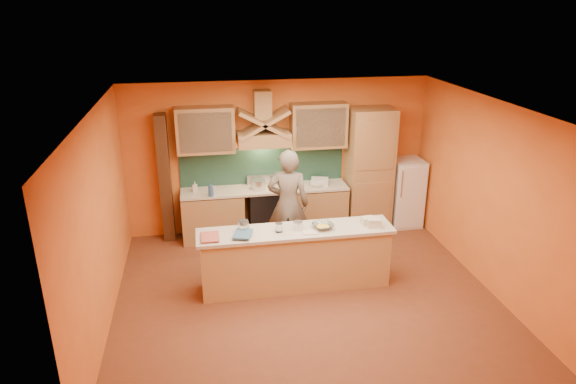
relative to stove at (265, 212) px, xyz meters
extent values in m
cube|color=brown|center=(0.30, -2.20, -0.45)|extent=(5.50, 5.00, 0.01)
cube|color=white|center=(0.30, -2.20, 2.35)|extent=(5.50, 5.00, 0.01)
cube|color=orange|center=(0.30, 0.30, 0.95)|extent=(5.50, 0.02, 2.80)
cube|color=orange|center=(0.30, -4.70, 0.95)|extent=(5.50, 0.02, 2.80)
cube|color=orange|center=(-2.45, -2.20, 0.95)|extent=(0.02, 5.00, 2.80)
cube|color=orange|center=(3.05, -2.20, 0.95)|extent=(0.02, 5.00, 2.80)
cube|color=#A97D4D|center=(-0.95, 0.00, -0.02)|extent=(1.10, 0.60, 0.86)
cube|color=#A97D4D|center=(0.95, 0.00, -0.02)|extent=(1.10, 0.60, 0.86)
cube|color=beige|center=(0.00, 0.00, 0.45)|extent=(3.00, 0.62, 0.04)
cube|color=black|center=(0.00, 0.00, 0.00)|extent=(0.60, 0.58, 0.90)
cube|color=#1A3B2F|center=(0.00, 0.28, 0.80)|extent=(3.00, 0.03, 0.70)
cube|color=#A97D4D|center=(0.00, 0.05, 1.37)|extent=(0.92, 0.50, 0.24)
cube|color=#A97D4D|center=(0.00, 0.15, 1.95)|extent=(0.30, 0.30, 0.50)
cube|color=#A97D4D|center=(-1.00, 0.12, 1.55)|extent=(1.00, 0.35, 0.80)
cube|color=#A97D4D|center=(1.00, 0.12, 1.55)|extent=(1.00, 0.35, 0.80)
cube|color=#A97D4D|center=(1.95, 0.00, 0.70)|extent=(0.80, 0.60, 2.30)
cube|color=white|center=(2.70, 0.00, 0.20)|extent=(0.58, 0.60, 1.30)
cube|color=#472816|center=(-1.75, 0.15, 0.70)|extent=(0.20, 0.30, 2.30)
cube|color=tan|center=(0.20, -1.90, -0.01)|extent=(2.80, 0.55, 0.88)
cube|color=beige|center=(0.20, -1.90, 0.47)|extent=(2.90, 0.62, 0.05)
imported|color=#70665B|center=(0.26, -0.90, 0.49)|extent=(0.77, 0.60, 1.88)
cylinder|color=silver|center=(-0.12, -0.01, 0.53)|extent=(0.30, 0.30, 0.17)
cylinder|color=silver|center=(0.22, 0.04, 0.52)|extent=(0.20, 0.20, 0.15)
imported|color=beige|center=(-1.24, 0.04, 0.56)|extent=(0.09, 0.09, 0.18)
imported|color=#305486|center=(-0.97, -0.25, 0.60)|extent=(0.14, 0.14, 0.26)
imported|color=white|center=(0.95, -0.07, 0.51)|extent=(0.28, 0.28, 0.08)
cube|color=silver|center=(1.02, 0.01, 0.53)|extent=(0.36, 0.31, 0.11)
imported|color=#B64E41|center=(-1.18, -1.97, 0.51)|extent=(0.26, 0.35, 0.03)
imported|color=#3B6381|center=(-0.70, -1.95, 0.53)|extent=(0.33, 0.39, 0.03)
cylinder|color=white|center=(-0.56, -1.80, 0.57)|extent=(0.19, 0.19, 0.15)
cylinder|color=white|center=(-0.05, -1.93, 0.56)|extent=(0.13, 0.13, 0.13)
cube|color=white|center=(0.24, -1.89, 0.55)|extent=(0.14, 0.14, 0.11)
imported|color=silver|center=(0.60, -1.93, 0.53)|extent=(0.35, 0.35, 0.07)
cube|color=beige|center=(0.39, -2.04, 0.50)|extent=(0.23, 0.18, 0.01)
cube|color=beige|center=(1.37, -2.00, 0.56)|extent=(0.22, 0.19, 0.13)
cube|color=beige|center=(1.30, -1.90, 0.55)|extent=(0.20, 0.17, 0.11)
camera|label=1|loc=(-1.11, -8.61, 3.68)|focal=32.00mm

